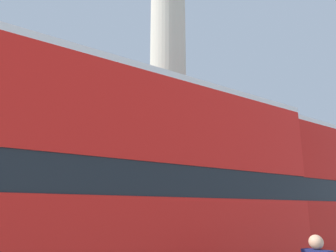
{
  "coord_description": "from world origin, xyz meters",
  "views": [
    {
      "loc": [
        -8.66,
        -11.88,
        1.98
      ],
      "look_at": [
        0.0,
        0.0,
        5.76
      ],
      "focal_mm": 35.0,
      "sensor_mm": 36.0,
      "label": 1
    }
  ],
  "objects_px": {
    "monument_column": "(168,119)",
    "equestrian_statue": "(264,215)",
    "street_lamp": "(171,158)",
    "bus_c": "(41,182)"
  },
  "relations": [
    {
      "from": "monument_column",
      "to": "equestrian_statue",
      "type": "distance_m",
      "value": 14.07
    },
    {
      "from": "equestrian_statue",
      "to": "street_lamp",
      "type": "height_order",
      "value": "street_lamp"
    },
    {
      "from": "equestrian_statue",
      "to": "bus_c",
      "type": "bearing_deg",
      "value": -120.25
    },
    {
      "from": "monument_column",
      "to": "bus_c",
      "type": "height_order",
      "value": "monument_column"
    },
    {
      "from": "monument_column",
      "to": "street_lamp",
      "type": "xyz_separation_m",
      "value": [
        -2.29,
        -3.3,
        -2.48
      ]
    },
    {
      "from": "monument_column",
      "to": "bus_c",
      "type": "bearing_deg",
      "value": -138.89
    },
    {
      "from": "monument_column",
      "to": "equestrian_statue",
      "type": "height_order",
      "value": "monument_column"
    },
    {
      "from": "bus_c",
      "to": "monument_column",
      "type": "bearing_deg",
      "value": 42.1
    },
    {
      "from": "monument_column",
      "to": "street_lamp",
      "type": "bearing_deg",
      "value": -124.75
    },
    {
      "from": "street_lamp",
      "to": "monument_column",
      "type": "bearing_deg",
      "value": 55.25
    }
  ]
}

